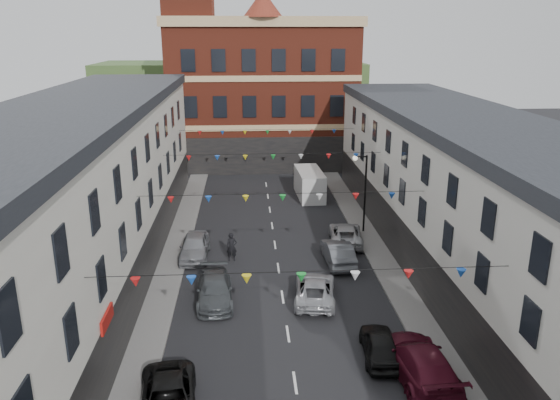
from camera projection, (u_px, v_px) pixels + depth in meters
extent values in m
plane|color=black|center=(288.00, 334.00, 27.48)|extent=(160.00, 160.00, 0.00)
cube|color=#605E5B|center=(156.00, 317.00, 28.95)|extent=(1.80, 64.00, 0.15)
cube|color=#605E5B|center=(411.00, 309.00, 29.79)|extent=(1.80, 64.00, 0.15)
cube|color=beige|center=(43.00, 240.00, 26.24)|extent=(8.00, 56.00, 10.00)
cube|color=black|center=(27.00, 129.00, 24.65)|extent=(8.40, 56.00, 0.70)
cube|color=black|center=(133.00, 301.00, 27.49)|extent=(0.12, 56.00, 3.20)
cube|color=beige|center=(517.00, 238.00, 27.82)|extent=(8.00, 56.00, 9.00)
cube|color=black|center=(530.00, 145.00, 26.38)|extent=(8.40, 56.00, 0.70)
cube|color=black|center=(435.00, 292.00, 28.43)|extent=(0.12, 56.00, 3.20)
cube|color=maroon|center=(262.00, 97.00, 61.47)|extent=(20.00, 12.00, 15.00)
cube|color=tan|center=(261.00, 22.00, 59.10)|extent=(20.60, 12.60, 1.00)
cone|color=maroon|center=(263.00, 3.00, 53.83)|extent=(4.00, 4.00, 2.60)
cube|color=maroon|center=(191.00, 57.00, 56.82)|extent=(5.00, 5.00, 24.00)
cube|color=#345126|center=(232.00, 95.00, 84.84)|extent=(40.00, 14.00, 10.00)
cylinder|color=black|center=(365.00, 195.00, 40.35)|extent=(0.14, 0.14, 6.00)
cylinder|color=black|center=(361.00, 157.00, 39.46)|extent=(0.90, 0.10, 0.10)
sphere|color=beige|center=(355.00, 158.00, 39.46)|extent=(0.36, 0.36, 0.36)
imported|color=black|center=(168.00, 400.00, 21.54)|extent=(2.80, 5.07, 1.34)
imported|color=#44494D|center=(214.00, 290.00, 30.63)|extent=(2.27, 4.99, 1.42)
imported|color=gray|center=(195.00, 247.00, 36.53)|extent=(1.93, 4.64, 1.57)
imported|color=#4C0F1F|center=(421.00, 363.00, 23.71)|extent=(2.59, 5.74, 1.63)
imported|color=black|center=(380.00, 345.00, 25.29)|extent=(1.91, 4.07, 1.35)
imported|color=#55585D|center=(338.00, 253.00, 35.61)|extent=(1.79, 4.65, 1.51)
imported|color=#B3B5B9|center=(345.00, 234.00, 39.09)|extent=(2.80, 5.10, 1.35)
imported|color=#A4A5AA|center=(315.00, 289.00, 30.77)|extent=(2.82, 5.02, 1.33)
cube|color=silver|center=(309.00, 184.00, 49.86)|extent=(2.40, 5.68, 2.47)
imported|color=black|center=(232.00, 247.00, 35.99)|extent=(0.73, 0.50, 1.93)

